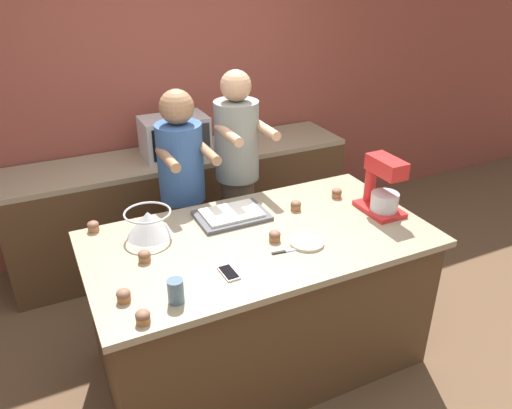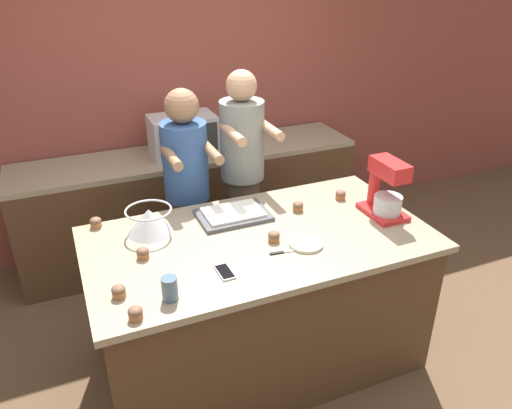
{
  "view_description": "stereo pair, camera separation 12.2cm",
  "coord_description": "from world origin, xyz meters",
  "views": [
    {
      "loc": [
        -1.09,
        -2.21,
        2.37
      ],
      "look_at": [
        0.0,
        0.05,
        1.1
      ],
      "focal_mm": 35.0,
      "sensor_mm": 36.0,
      "label": 1
    },
    {
      "loc": [
        -0.98,
        -2.26,
        2.37
      ],
      "look_at": [
        0.0,
        0.05,
        1.1
      ],
      "focal_mm": 35.0,
      "sensor_mm": 36.0,
      "label": 2
    }
  ],
  "objects": [
    {
      "name": "ground_plane",
      "position": [
        0.0,
        0.0,
        0.0
      ],
      "size": [
        16.0,
        16.0,
        0.0
      ],
      "primitive_type": "plane",
      "color": "brown"
    },
    {
      "name": "person_left",
      "position": [
        -0.2,
        0.78,
        0.86
      ],
      "size": [
        0.32,
        0.49,
        1.61
      ],
      "color": "brown",
      "rests_on": "ground_plane"
    },
    {
      "name": "knife",
      "position": [
        0.07,
        -0.21,
        0.92
      ],
      "size": [
        0.22,
        0.04,
        0.01
      ],
      "color": "#BCBCC1",
      "rests_on": "island_counter"
    },
    {
      "name": "baking_tray",
      "position": [
        -0.06,
        0.28,
        0.94
      ],
      "size": [
        0.43,
        0.3,
        0.04
      ],
      "color": "#4C4C51",
      "rests_on": "island_counter"
    },
    {
      "name": "cupcake_1",
      "position": [
        0.35,
        0.2,
        0.95
      ],
      "size": [
        0.07,
        0.07,
        0.06
      ],
      "color": "#9E6038",
      "rests_on": "island_counter"
    },
    {
      "name": "person_right",
      "position": [
        0.21,
        0.78,
        0.9
      ],
      "size": [
        0.32,
        0.49,
        1.7
      ],
      "color": "brown",
      "rests_on": "ground_plane"
    },
    {
      "name": "cupcake_5",
      "position": [
        0.05,
        -0.08,
        0.95
      ],
      "size": [
        0.07,
        0.07,
        0.06
      ],
      "color": "#9E6038",
      "rests_on": "island_counter"
    },
    {
      "name": "back_wall",
      "position": [
        0.0,
        1.82,
        1.35
      ],
      "size": [
        10.0,
        0.06,
        2.7
      ],
      "color": "brown",
      "rests_on": "ground_plane"
    },
    {
      "name": "stand_mixer",
      "position": [
        0.81,
        -0.05,
        1.08
      ],
      "size": [
        0.2,
        0.3,
        0.36
      ],
      "color": "red",
      "rests_on": "island_counter"
    },
    {
      "name": "island_counter",
      "position": [
        0.0,
        0.0,
        0.46
      ],
      "size": [
        1.97,
        1.06,
        0.92
      ],
      "color": "#4C331E",
      "rests_on": "ground_plane"
    },
    {
      "name": "mixing_bowl",
      "position": [
        -0.57,
        0.29,
        1.0
      ],
      "size": [
        0.27,
        0.27,
        0.15
      ],
      "color": "#BCBCC1",
      "rests_on": "island_counter"
    },
    {
      "name": "drinking_glass",
      "position": [
        -0.61,
        -0.37,
        0.98
      ],
      "size": [
        0.08,
        0.08,
        0.12
      ],
      "color": "slate",
      "rests_on": "island_counter"
    },
    {
      "name": "cupcake_6",
      "position": [
        -0.85,
        0.47,
        0.95
      ],
      "size": [
        0.07,
        0.07,
        0.06
      ],
      "color": "#9E6038",
      "rests_on": "island_counter"
    },
    {
      "name": "cell_phone",
      "position": [
        -0.31,
        -0.27,
        0.92
      ],
      "size": [
        0.07,
        0.15,
        0.01
      ],
      "color": "silver",
      "rests_on": "island_counter"
    },
    {
      "name": "cupcake_2",
      "position": [
        -0.79,
        -0.45,
        0.95
      ],
      "size": [
        0.07,
        0.07,
        0.06
      ],
      "color": "#9E6038",
      "rests_on": "island_counter"
    },
    {
      "name": "cupcake_4",
      "position": [
        -0.83,
        -0.26,
        0.95
      ],
      "size": [
        0.07,
        0.07,
        0.06
      ],
      "color": "#9E6038",
      "rests_on": "island_counter"
    },
    {
      "name": "back_counter",
      "position": [
        0.0,
        1.47,
        0.46
      ],
      "size": [
        2.8,
        0.6,
        0.91
      ],
      "color": "#4C331E",
      "rests_on": "ground_plane"
    },
    {
      "name": "cupcake_3",
      "position": [
        0.68,
        0.24,
        0.95
      ],
      "size": [
        0.07,
        0.07,
        0.06
      ],
      "color": "#9E6038",
      "rests_on": "island_counter"
    },
    {
      "name": "microwave_oven",
      "position": [
        -0.04,
        1.46,
        1.07
      ],
      "size": [
        0.51,
        0.33,
        0.31
      ],
      "color": "#B7B7BC",
      "rests_on": "back_counter"
    },
    {
      "name": "cupcake_0",
      "position": [
        -0.66,
        0.03,
        0.95
      ],
      "size": [
        0.07,
        0.07,
        0.06
      ],
      "color": "#9E6038",
      "rests_on": "island_counter"
    },
    {
      "name": "small_plate",
      "position": [
        0.2,
        -0.19,
        0.93
      ],
      "size": [
        0.19,
        0.19,
        0.02
      ],
      "color": "beige",
      "rests_on": "island_counter"
    }
  ]
}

